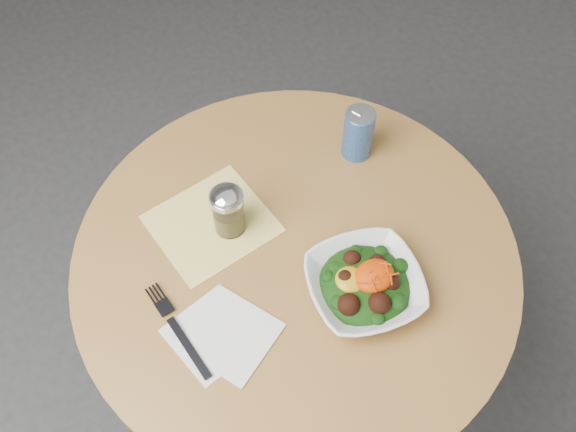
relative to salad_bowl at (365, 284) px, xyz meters
name	(u,v)px	position (x,y,z in m)	size (l,w,h in m)	color
ground	(293,378)	(-0.06, 0.14, -0.78)	(6.00, 6.00, 0.00)	#2F2F31
table	(295,297)	(-0.06, 0.14, -0.23)	(0.90, 0.90, 0.75)	black
cloth_napkin	(212,224)	(-0.17, 0.30, -0.03)	(0.23, 0.21, 0.00)	#E3BC0B
paper_napkins	(222,335)	(-0.27, 0.07, -0.03)	(0.21, 0.20, 0.00)	white
salad_bowl	(365,284)	(0.00, 0.00, 0.00)	(0.27, 0.27, 0.08)	white
fork	(176,327)	(-0.34, 0.13, -0.02)	(0.03, 0.22, 0.00)	black
spice_shaker	(228,211)	(-0.14, 0.27, 0.03)	(0.07, 0.07, 0.12)	silver
beverage_can	(358,133)	(0.19, 0.29, 0.03)	(0.07, 0.07, 0.13)	navy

